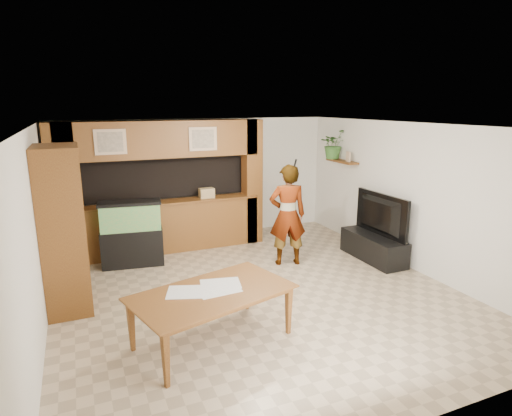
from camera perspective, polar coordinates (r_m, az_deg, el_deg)
name	(u,v)px	position (r m, az deg, el deg)	size (l,w,h in m)	color
floor	(256,292)	(6.93, -0.06, -11.09)	(6.50, 6.50, 0.00)	tan
ceiling	(256,126)	(6.30, -0.07, 10.92)	(6.50, 6.50, 0.00)	white
wall_back	(198,179)	(9.51, -7.71, 3.87)	(6.00, 6.00, 0.00)	silver
wall_left	(35,236)	(6.04, -27.34, -3.30)	(6.50, 6.50, 0.00)	silver
wall_right	(410,196)	(8.11, 19.86, 1.47)	(6.50, 6.50, 0.00)	silver
partition	(160,186)	(8.71, -12.67, 2.84)	(4.20, 0.99, 2.60)	brown
wall_clock	(38,176)	(6.89, -27.06, 3.80)	(0.05, 0.25, 0.25)	black
wall_shelf	(342,161)	(9.46, 11.39, 6.12)	(0.25, 0.90, 0.04)	brown
pantry_cabinet	(63,230)	(6.63, -24.32, -2.63)	(0.59, 0.97, 2.36)	brown
trash_can	(72,286)	(6.92, -23.31, -9.55)	(0.33, 0.33, 0.61)	#B2B2B7
aquarium	(132,234)	(8.13, -16.24, -3.40)	(1.09, 0.41, 1.21)	black
tv_stand	(373,247)	(8.51, 15.37, -5.06)	(0.53, 1.43, 0.48)	black
television	(376,215)	(8.33, 15.65, -0.91)	(1.38, 0.18, 0.79)	black
photo_frame	(348,157)	(9.26, 12.20, 6.70)	(0.03, 0.16, 0.21)	tan
potted_plant	(333,144)	(9.68, 10.25, 8.37)	(0.58, 0.50, 0.64)	#356729
person	(288,215)	(7.81, 4.23, -0.95)	(0.68, 0.45, 1.87)	tan
microphone	(295,163)	(7.51, 5.26, 5.99)	(0.03, 0.03, 0.15)	black
dining_table	(215,318)	(5.47, -5.55, -14.38)	(1.93, 1.08, 0.68)	brown
newspaper_a	(218,289)	(5.38, -5.13, -10.76)	(0.52, 0.38, 0.01)	silver
newspaper_b	(189,292)	(5.36, -8.92, -10.99)	(0.53, 0.38, 0.01)	silver
newspaper_c	(220,284)	(5.53, -4.77, -10.06)	(0.50, 0.36, 0.01)	silver
counter_box	(207,193)	(8.77, -6.60, 2.00)	(0.30, 0.20, 0.20)	#A08457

